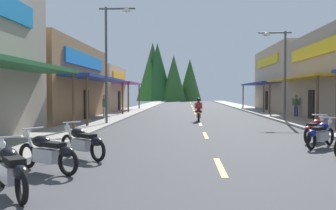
% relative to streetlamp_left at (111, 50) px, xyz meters
% --- Properties ---
extents(ground, '(10.31, 98.75, 0.10)m').
position_rel_streetlamp_left_xyz_m(ground, '(5.26, 13.67, -4.49)').
color(ground, '#424244').
extents(sidewalk_left, '(2.65, 98.75, 0.12)m').
position_rel_streetlamp_left_xyz_m(sidewalk_left, '(-1.23, 13.67, -4.38)').
color(sidewalk_left, '#9E9991').
rests_on(sidewalk_left, ground).
extents(sidewalk_right, '(2.65, 98.75, 0.12)m').
position_rel_streetlamp_left_xyz_m(sidewalk_right, '(11.74, 13.67, -4.38)').
color(sidewalk_right, '#9E9991').
rests_on(sidewalk_right, ground).
extents(centerline_dashes, '(0.16, 73.58, 0.01)m').
position_rel_streetlamp_left_xyz_m(centerline_dashes, '(5.26, 17.72, -4.43)').
color(centerline_dashes, '#E0C64C').
rests_on(centerline_dashes, ground).
extents(storefront_left_middle, '(8.42, 12.71, 5.28)m').
position_rel_streetlamp_left_xyz_m(storefront_left_middle, '(-5.82, 3.68, -1.79)').
color(storefront_left_middle, olive).
rests_on(storefront_left_middle, ground).
extents(storefront_left_far, '(9.89, 9.15, 4.57)m').
position_rel_streetlamp_left_xyz_m(storefront_left_far, '(-6.55, 16.18, -2.15)').
color(storefront_left_far, tan).
rests_on(storefront_left_far, ground).
extents(storefront_right_far, '(9.56, 13.77, 6.71)m').
position_rel_streetlamp_left_xyz_m(storefront_right_far, '(16.91, 18.28, -1.08)').
color(storefront_right_far, tan).
rests_on(storefront_right_far, ground).
extents(streetlamp_left, '(2.13, 0.30, 6.91)m').
position_rel_streetlamp_left_xyz_m(streetlamp_left, '(0.00, 0.00, 0.00)').
color(streetlamp_left, '#474C51').
rests_on(streetlamp_left, ground).
extents(streetlamp_right, '(2.13, 0.30, 5.89)m').
position_rel_streetlamp_left_xyz_m(streetlamp_right, '(10.48, 2.78, -0.57)').
color(streetlamp_right, '#474C51').
rests_on(streetlamp_right, ground).
extents(motorcycle_parked_right_5, '(1.52, 1.64, 1.04)m').
position_rel_streetlamp_left_xyz_m(motorcycle_parked_right_5, '(9.01, -8.56, -3.95)').
color(motorcycle_parked_right_5, black).
rests_on(motorcycle_parked_right_5, ground).
extents(motorcycle_parked_right_6, '(1.40, 1.74, 1.04)m').
position_rel_streetlamp_left_xyz_m(motorcycle_parked_right_6, '(9.33, -7.07, -3.95)').
color(motorcycle_parked_right_6, black).
rests_on(motorcycle_parked_right_6, ground).
extents(motorcycle_parked_left_1, '(1.41, 1.74, 1.04)m').
position_rel_streetlamp_left_xyz_m(motorcycle_parked_left_1, '(1.19, -14.80, -3.95)').
color(motorcycle_parked_left_1, black).
rests_on(motorcycle_parked_left_1, ground).
extents(motorcycle_parked_left_2, '(1.89, 1.19, 1.04)m').
position_rel_streetlamp_left_xyz_m(motorcycle_parked_left_2, '(1.11, -12.85, -3.95)').
color(motorcycle_parked_left_2, black).
rests_on(motorcycle_parked_left_2, ground).
extents(motorcycle_parked_left_3, '(1.71, 1.44, 1.04)m').
position_rel_streetlamp_left_xyz_m(motorcycle_parked_left_3, '(1.42, -11.02, -3.95)').
color(motorcycle_parked_left_3, black).
rests_on(motorcycle_parked_left_3, ground).
extents(rider_cruising_lead, '(0.60, 2.14, 1.57)m').
position_rel_streetlamp_left_xyz_m(rider_cruising_lead, '(5.22, 2.79, -3.78)').
color(rider_cruising_lead, black).
rests_on(rider_cruising_lead, ground).
extents(pedestrian_by_shop, '(0.32, 0.56, 1.74)m').
position_rel_streetlamp_left_xyz_m(pedestrian_by_shop, '(-1.33, 4.07, -3.42)').
color(pedestrian_by_shop, '#B2A599').
rests_on(pedestrian_by_shop, ground).
extents(pedestrian_waiting, '(0.46, 0.43, 1.75)m').
position_rel_streetlamp_left_xyz_m(pedestrian_waiting, '(12.74, 6.79, -3.41)').
color(pedestrian_waiting, '#333F8C').
rests_on(pedestrian_waiting, ground).
extents(treeline_backdrop, '(15.58, 9.95, 13.93)m').
position_rel_streetlamp_left_xyz_m(treeline_backdrop, '(-1.50, 64.58, 1.78)').
color(treeline_backdrop, '#295223').
rests_on(treeline_backdrop, ground).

